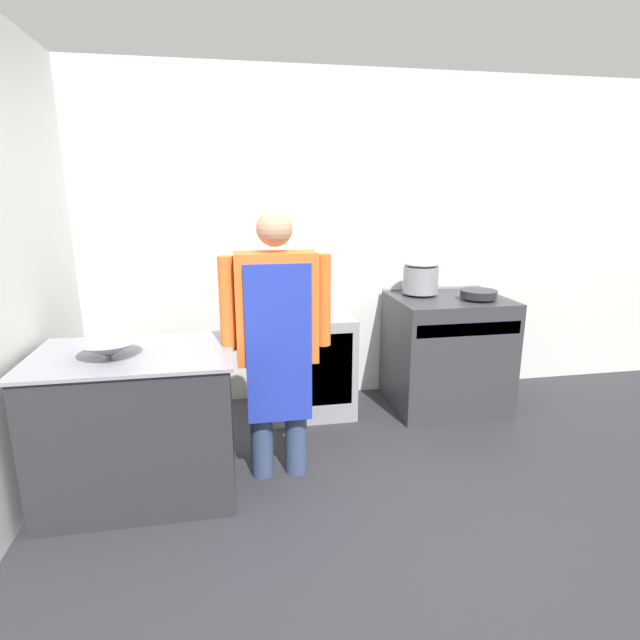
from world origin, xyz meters
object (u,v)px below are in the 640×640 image
object	(u,v)px
person_cook	(277,332)
mixing_bowl	(109,349)
stock_pot	(421,277)
saute_pan	(479,294)
fridge_unit	(309,363)
stove	(446,352)

from	to	relation	value
person_cook	mixing_bowl	distance (m)	0.94
stock_pot	saute_pan	world-z (taller)	stock_pot
mixing_bowl	saute_pan	xyz separation A→B (m)	(2.59, 0.79, 0.06)
fridge_unit	person_cook	distance (m)	1.12
person_cook	stock_pot	size ratio (longest dim) A/B	5.82
stock_pot	saute_pan	xyz separation A→B (m)	(0.38, -0.26, -0.10)
stock_pot	person_cook	bearing A→B (deg)	-143.27
stock_pot	stove	bearing A→B (deg)	-32.99
fridge_unit	saute_pan	xyz separation A→B (m)	(1.32, -0.23, 0.57)
mixing_bowl	stock_pot	bearing A→B (deg)	25.47
fridge_unit	saute_pan	distance (m)	1.45
stove	person_cook	bearing A→B (deg)	-150.99
mixing_bowl	saute_pan	bearing A→B (deg)	16.95
fridge_unit	person_cook	bearing A→B (deg)	-110.24
stove	person_cook	distance (m)	1.75
stock_pot	saute_pan	distance (m)	0.47
person_cook	stock_pot	bearing A→B (deg)	36.73
stove	fridge_unit	world-z (taller)	stove
fridge_unit	mixing_bowl	size ratio (longest dim) A/B	2.32
person_cook	saute_pan	size ratio (longest dim) A/B	5.84
stove	saute_pan	bearing A→B (deg)	-35.68
person_cook	stock_pot	xyz separation A→B (m)	(1.27, 0.95, 0.14)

